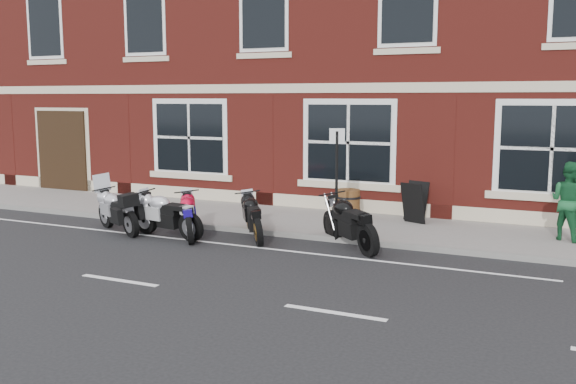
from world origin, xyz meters
name	(u,v)px	position (x,y,z in m)	size (l,w,h in m)	color
ground	(211,245)	(0.00, 0.00, 0.00)	(80.00, 80.00, 0.00)	black
sidewalk	(273,219)	(0.00, 3.00, 0.06)	(30.00, 3.00, 0.12)	slate
kerb	(243,230)	(0.00, 1.42, 0.06)	(30.00, 0.16, 0.12)	slate
pub_building	(368,15)	(0.00, 10.50, 6.00)	(24.00, 12.00, 12.00)	maroon
moto_touring_silver	(118,209)	(-2.72, 0.26, 0.54)	(1.87, 1.03, 1.34)	black
moto_sport_red	(191,214)	(-0.82, 0.50, 0.52)	(1.22, 1.75, 0.91)	black
moto_sport_black	(255,216)	(0.58, 0.95, 0.53)	(1.29, 1.73, 0.92)	black
moto_sport_silver	(167,213)	(-1.33, 0.28, 0.55)	(2.10, 0.54, 0.95)	black
moto_naked_black	(350,221)	(2.80, 1.03, 0.58)	(1.76, 1.62, 1.01)	black
pedestrian_right	(569,201)	(6.95, 3.19, 0.97)	(0.82, 0.64, 1.69)	#17522B
a_board_sign	(415,202)	(3.50, 3.77, 0.62)	(0.60, 0.40, 1.00)	black
barrel_planter	(348,204)	(1.81, 3.65, 0.48)	(0.65, 0.65, 0.72)	#441F12
parking_sign	(337,174)	(2.29, 1.55, 1.49)	(0.32, 0.15, 2.37)	black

